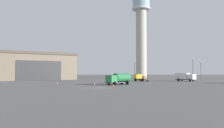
{
  "coord_description": "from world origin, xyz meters",
  "views": [
    {
      "loc": [
        4.33,
        -46.34,
        3.37
      ],
      "look_at": [
        1.94,
        19.07,
        5.57
      ],
      "focal_mm": 36.14,
      "sensor_mm": 36.0,
      "label": 1
    }
  ],
  "objects_px": {
    "traffic_cone_near_right": "(114,86)",
    "traffic_cone_mid_apron": "(57,84)",
    "truck_fuel_tanker_green": "(119,78)",
    "light_post_centre": "(193,67)",
    "truck_flatbed_yellow": "(140,78)",
    "light_post_east": "(201,69)",
    "car_blue": "(118,81)",
    "truck_box_white": "(185,77)",
    "light_post_west": "(135,69)",
    "control_tower": "(141,32)",
    "traffic_cone_near_left": "(94,84)"
  },
  "relations": [
    {
      "from": "traffic_cone_near_right",
      "to": "truck_box_white",
      "type": "bearing_deg",
      "value": 52.48
    },
    {
      "from": "traffic_cone_mid_apron",
      "to": "light_post_west",
      "type": "bearing_deg",
      "value": 55.96
    },
    {
      "from": "truck_flatbed_yellow",
      "to": "traffic_cone_near_left",
      "type": "bearing_deg",
      "value": 126.34
    },
    {
      "from": "truck_box_white",
      "to": "car_blue",
      "type": "bearing_deg",
      "value": -101.4
    },
    {
      "from": "light_post_east",
      "to": "light_post_centre",
      "type": "bearing_deg",
      "value": -156.95
    },
    {
      "from": "truck_flatbed_yellow",
      "to": "light_post_east",
      "type": "relative_size",
      "value": 0.96
    },
    {
      "from": "truck_flatbed_yellow",
      "to": "light_post_centre",
      "type": "xyz_separation_m",
      "value": [
        23.95,
        16.87,
        4.15
      ]
    },
    {
      "from": "truck_flatbed_yellow",
      "to": "light_post_east",
      "type": "bearing_deg",
      "value": -83.12
    },
    {
      "from": "truck_box_white",
      "to": "light_post_west",
      "type": "xyz_separation_m",
      "value": [
        -16.83,
        10.47,
        2.95
      ]
    },
    {
      "from": "traffic_cone_mid_apron",
      "to": "control_tower",
      "type": "bearing_deg",
      "value": 63.99
    },
    {
      "from": "truck_flatbed_yellow",
      "to": "light_post_east",
      "type": "distance_m",
      "value": 33.76
    },
    {
      "from": "truck_flatbed_yellow",
      "to": "light_post_west",
      "type": "xyz_separation_m",
      "value": [
        -1.23,
        9.75,
        3.36
      ]
    },
    {
      "from": "control_tower",
      "to": "light_post_centre",
      "type": "xyz_separation_m",
      "value": [
        20.47,
        -15.04,
        -17.93
      ]
    },
    {
      "from": "traffic_cone_near_left",
      "to": "truck_flatbed_yellow",
      "type": "bearing_deg",
      "value": 63.07
    },
    {
      "from": "traffic_cone_near_right",
      "to": "traffic_cone_mid_apron",
      "type": "xyz_separation_m",
      "value": [
        -14.78,
        9.22,
        -0.07
      ]
    },
    {
      "from": "truck_fuel_tanker_green",
      "to": "light_post_centre",
      "type": "distance_m",
      "value": 50.54
    },
    {
      "from": "truck_box_white",
      "to": "truck_flatbed_yellow",
      "type": "relative_size",
      "value": 0.92
    },
    {
      "from": "truck_fuel_tanker_green",
      "to": "truck_box_white",
      "type": "bearing_deg",
      "value": 179.84
    },
    {
      "from": "truck_box_white",
      "to": "truck_fuel_tanker_green",
      "type": "relative_size",
      "value": 1.03
    },
    {
      "from": "traffic_cone_near_left",
      "to": "light_post_east",
      "type": "bearing_deg",
      "value": 47.29
    },
    {
      "from": "traffic_cone_mid_apron",
      "to": "light_post_centre",
      "type": "bearing_deg",
      "value": 40.07
    },
    {
      "from": "control_tower",
      "to": "light_post_centre",
      "type": "bearing_deg",
      "value": -36.31
    },
    {
      "from": "control_tower",
      "to": "car_blue",
      "type": "height_order",
      "value": "control_tower"
    },
    {
      "from": "control_tower",
      "to": "truck_flatbed_yellow",
      "type": "bearing_deg",
      "value": -96.23
    },
    {
      "from": "car_blue",
      "to": "traffic_cone_near_left",
      "type": "relative_size",
      "value": 6.48
    },
    {
      "from": "truck_fuel_tanker_green",
      "to": "traffic_cone_near_right",
      "type": "height_order",
      "value": "truck_fuel_tanker_green"
    },
    {
      "from": "car_blue",
      "to": "light_post_centre",
      "type": "xyz_separation_m",
      "value": [
        31.52,
        30.9,
        4.6
      ]
    },
    {
      "from": "control_tower",
      "to": "traffic_cone_near_left",
      "type": "height_order",
      "value": "control_tower"
    },
    {
      "from": "traffic_cone_mid_apron",
      "to": "car_blue",
      "type": "bearing_deg",
      "value": 29.28
    },
    {
      "from": "car_blue",
      "to": "traffic_cone_near_right",
      "type": "relative_size",
      "value": 6.63
    },
    {
      "from": "car_blue",
      "to": "traffic_cone_near_left",
      "type": "height_order",
      "value": "car_blue"
    },
    {
      "from": "truck_fuel_tanker_green",
      "to": "light_post_east",
      "type": "relative_size",
      "value": 0.86
    },
    {
      "from": "truck_box_white",
      "to": "truck_fuel_tanker_green",
      "type": "xyz_separation_m",
      "value": [
        -22.89,
        -21.97,
        0.03
      ]
    },
    {
      "from": "truck_fuel_tanker_green",
      "to": "light_post_east",
      "type": "bearing_deg",
      "value": -174.49
    },
    {
      "from": "truck_box_white",
      "to": "light_post_east",
      "type": "bearing_deg",
      "value": 106.06
    },
    {
      "from": "truck_flatbed_yellow",
      "to": "traffic_cone_mid_apron",
      "type": "bearing_deg",
      "value": 107.76
    },
    {
      "from": "traffic_cone_mid_apron",
      "to": "traffic_cone_near_right",
      "type": "bearing_deg",
      "value": -31.95
    },
    {
      "from": "traffic_cone_near_right",
      "to": "light_post_east",
      "type": "bearing_deg",
      "value": 54.26
    },
    {
      "from": "traffic_cone_near_right",
      "to": "car_blue",
      "type": "bearing_deg",
      "value": 87.21
    },
    {
      "from": "truck_box_white",
      "to": "truck_fuel_tanker_green",
      "type": "distance_m",
      "value": 31.73
    },
    {
      "from": "traffic_cone_near_left",
      "to": "traffic_cone_near_right",
      "type": "xyz_separation_m",
      "value": [
        4.8,
        -5.95,
        -0.01
      ]
    },
    {
      "from": "truck_box_white",
      "to": "light_post_centre",
      "type": "distance_m",
      "value": 19.83
    },
    {
      "from": "car_blue",
      "to": "traffic_cone_near_right",
      "type": "bearing_deg",
      "value": 155.18
    },
    {
      "from": "truck_fuel_tanker_green",
      "to": "light_post_east",
      "type": "xyz_separation_m",
      "value": [
        35.26,
        41.27,
        2.99
      ]
    },
    {
      "from": "light_post_centre",
      "to": "traffic_cone_near_left",
      "type": "distance_m",
      "value": 57.04
    },
    {
      "from": "truck_flatbed_yellow",
      "to": "traffic_cone_near_left",
      "type": "xyz_separation_m",
      "value": [
        -13.25,
        -26.07,
        -0.84
      ]
    },
    {
      "from": "truck_box_white",
      "to": "truck_fuel_tanker_green",
      "type": "height_order",
      "value": "truck_fuel_tanker_green"
    },
    {
      "from": "car_blue",
      "to": "light_post_centre",
      "type": "distance_m",
      "value": 44.38
    },
    {
      "from": "truck_box_white",
      "to": "light_post_east",
      "type": "relative_size",
      "value": 0.88
    },
    {
      "from": "light_post_west",
      "to": "car_blue",
      "type": "bearing_deg",
      "value": -104.92
    }
  ]
}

